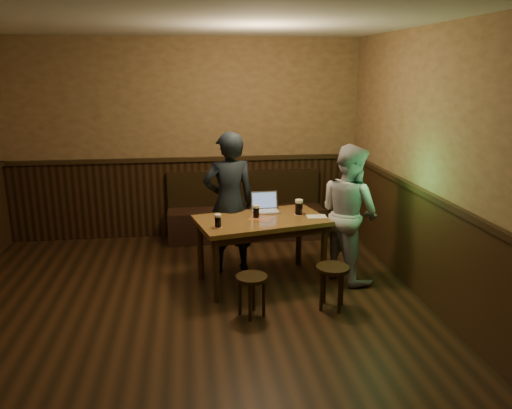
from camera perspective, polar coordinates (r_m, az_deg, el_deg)
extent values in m
cube|color=black|center=(4.74, -7.69, -14.98)|extent=(5.00, 6.00, 0.02)
cube|color=beige|center=(4.13, -9.16, 21.23)|extent=(5.00, 6.00, 0.02)
cube|color=olive|center=(7.18, -8.21, 7.32)|extent=(5.00, 0.02, 2.80)
cube|color=olive|center=(4.88, 22.63, 2.62)|extent=(0.02, 6.00, 2.80)
cube|color=black|center=(7.31, -7.96, 0.68)|extent=(4.98, 0.04, 1.10)
cube|color=black|center=(5.10, 21.37, -6.74)|extent=(0.04, 5.98, 1.10)
cube|color=black|center=(7.16, -8.13, 5.11)|extent=(4.98, 0.06, 0.06)
cube|color=black|center=(4.91, 21.71, -0.46)|extent=(0.06, 5.98, 0.06)
cube|color=black|center=(7.19, -1.18, -2.14)|extent=(2.20, 0.50, 0.45)
cube|color=black|center=(7.25, -1.39, 1.91)|extent=(2.20, 0.10, 0.50)
cube|color=brown|center=(5.57, 0.61, -1.84)|extent=(1.56, 1.11, 0.05)
cube|color=black|center=(5.59, 0.61, -2.58)|extent=(1.42, 0.96, 0.08)
cube|color=maroon|center=(5.56, 0.61, -1.57)|extent=(0.36, 0.36, 0.00)
cylinder|color=black|center=(5.22, -4.57, -7.51)|extent=(0.07, 0.07, 0.71)
cylinder|color=black|center=(5.80, -6.37, -5.18)|extent=(0.07, 0.07, 0.71)
cylinder|color=black|center=(5.67, 7.75, -5.73)|extent=(0.07, 0.07, 0.71)
cylinder|color=black|center=(6.21, 4.92, -3.77)|extent=(0.07, 0.07, 0.71)
cylinder|color=black|center=(4.90, -0.49, -8.36)|extent=(0.39, 0.39, 0.04)
cylinder|color=black|center=(4.97, 0.90, -10.58)|extent=(0.03, 0.03, 0.40)
cylinder|color=black|center=(5.09, -0.28, -9.92)|extent=(0.03, 0.03, 0.40)
cylinder|color=black|center=(5.00, -1.86, -10.40)|extent=(0.03, 0.03, 0.40)
cylinder|color=black|center=(4.88, -0.71, -11.09)|extent=(0.03, 0.03, 0.40)
cylinder|color=black|center=(5.10, 8.76, -7.21)|extent=(0.43, 0.43, 0.04)
cylinder|color=black|center=(5.26, 9.81, -9.13)|extent=(0.04, 0.04, 0.44)
cylinder|color=black|center=(5.28, 7.83, -8.94)|extent=(0.04, 0.04, 0.44)
cylinder|color=black|center=(5.12, 7.49, -9.75)|extent=(0.04, 0.04, 0.44)
cylinder|color=black|center=(5.09, 9.54, -9.95)|extent=(0.04, 0.04, 0.44)
cylinder|color=#A92F14|center=(5.26, -4.36, -2.61)|extent=(0.09, 0.09, 0.00)
cylinder|color=silver|center=(5.26, -4.36, -2.58)|extent=(0.08, 0.08, 0.00)
cylinder|color=black|center=(5.24, -4.37, -1.97)|extent=(0.07, 0.07, 0.11)
cylinder|color=beige|center=(5.22, -4.39, -1.25)|extent=(0.07, 0.07, 0.03)
cylinder|color=#A92F14|center=(5.58, 0.02, -1.51)|extent=(0.09, 0.09, 0.00)
cylinder|color=silver|center=(5.58, 0.02, -1.47)|extent=(0.08, 0.08, 0.00)
cylinder|color=black|center=(5.56, 0.02, -0.89)|extent=(0.07, 0.07, 0.11)
cylinder|color=beige|center=(5.55, 0.02, -0.20)|extent=(0.07, 0.07, 0.03)
cylinder|color=#A92F14|center=(5.72, 4.91, -1.15)|extent=(0.12, 0.12, 0.00)
cylinder|color=silver|center=(5.72, 4.91, -1.12)|extent=(0.10, 0.10, 0.00)
cylinder|color=black|center=(5.70, 4.92, -0.43)|extent=(0.08, 0.08, 0.14)
cylinder|color=beige|center=(5.68, 4.94, 0.41)|extent=(0.09, 0.09, 0.03)
cube|color=silver|center=(5.80, 1.14, -0.80)|extent=(0.32, 0.23, 0.02)
cube|color=#B2B2B7|center=(5.80, 1.14, -0.71)|extent=(0.29, 0.18, 0.00)
cube|color=silver|center=(5.87, 0.94, 0.52)|extent=(0.31, 0.08, 0.20)
cube|color=#556C9F|center=(5.86, 0.96, 0.50)|extent=(0.28, 0.06, 0.17)
cube|color=silver|center=(5.67, 6.93, -1.36)|extent=(0.23, 0.17, 0.00)
imported|color=black|center=(5.87, -3.07, 0.18)|extent=(0.66, 0.48, 1.69)
imported|color=#99999E|center=(5.77, 10.59, -0.95)|extent=(0.86, 0.94, 1.57)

